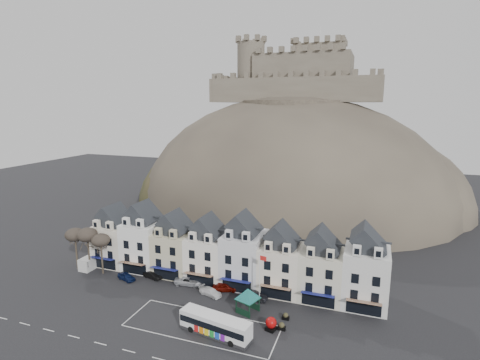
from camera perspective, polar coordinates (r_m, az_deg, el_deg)
name	(u,v)px	position (r m, az deg, el deg)	size (l,w,h in m)	color
ground	(185,328)	(57.96, -8.34, -21.43)	(300.00, 300.00, 0.00)	black
coach_bay_markings	(202,326)	(58.11, -5.85, -21.27)	(22.00, 7.50, 0.01)	silver
townhouse_terrace	(227,252)	(68.30, -1.95, -10.98)	(54.40, 9.35, 11.80)	#F0E6D0
castle_hill	(293,206)	(118.01, 8.15, -4.01)	(100.00, 76.00, 68.00)	#3B352E
castle	(299,75)	(121.11, 9.05, 15.51)	(50.20, 22.20, 22.00)	#5E5547
tree_left_far	(75,235)	(78.69, -23.87, -7.67)	(3.61, 3.61, 8.24)	#372D23
tree_left_mid	(87,235)	(76.61, -22.25, -7.78)	(3.78, 3.78, 8.64)	#372D23
tree_left_near	(101,240)	(74.92, -20.48, -8.63)	(3.43, 3.43, 7.84)	#372D23
bus	(215,324)	(55.27, -3.78, -21.10)	(10.76, 4.13, 2.96)	#262628
bus_shelter	(248,294)	(59.55, 1.19, -16.96)	(5.81, 5.81, 3.89)	black
red_buoy	(271,324)	(56.67, 4.75, -20.98)	(1.61, 1.61, 1.96)	black
flagpole	(260,276)	(60.92, 3.08, -14.34)	(1.21, 0.32, 8.51)	silver
white_van	(92,262)	(80.28, -21.65, -11.48)	(2.33, 5.14, 2.33)	silver
planter_west	(282,326)	(57.09, 6.37, -21.29)	(1.14, 0.80, 1.14)	black
planter_east	(286,316)	(59.39, 6.97, -19.93)	(1.07, 0.75, 1.07)	black
car_navy	(126,277)	(73.10, -16.91, -13.90)	(1.55, 3.85, 1.31)	#0D1943
car_black	(153,275)	(72.50, -13.14, -13.93)	(1.35, 3.87, 1.28)	black
car_silver	(189,281)	(69.13, -7.77, -14.97)	(2.37, 5.06, 1.43)	#BABDC3
car_white	(210,292)	(65.44, -4.53, -16.61)	(1.70, 4.19, 1.22)	white
car_maroon	(225,287)	(66.49, -2.29, -15.97)	(1.76, 4.37, 1.49)	#550A04
car_charcoal	(255,296)	(63.89, 2.25, -17.25)	(1.44, 4.14, 1.36)	black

